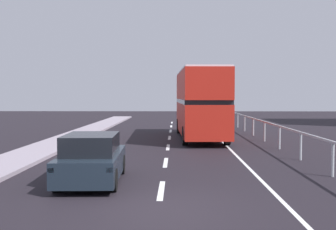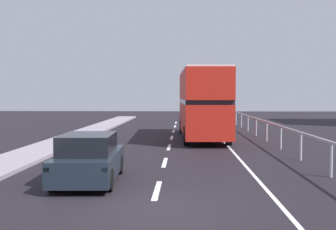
{
  "view_description": "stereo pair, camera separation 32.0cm",
  "coord_description": "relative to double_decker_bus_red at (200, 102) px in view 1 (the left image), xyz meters",
  "views": [
    {
      "loc": [
        0.41,
        -9.86,
        2.64
      ],
      "look_at": [
        0.06,
        8.42,
        1.78
      ],
      "focal_mm": 44.97,
      "sensor_mm": 36.0,
      "label": 1
    },
    {
      "loc": [
        0.73,
        -9.85,
        2.64
      ],
      "look_at": [
        0.06,
        8.42,
        1.78
      ],
      "focal_mm": 44.97,
      "sensor_mm": 36.0,
      "label": 2
    }
  ],
  "objects": [
    {
      "name": "lane_paint_markings",
      "position": [
        -0.07,
        -6.79,
        -2.23
      ],
      "size": [
        3.19,
        46.0,
        0.01
      ],
      "color": "silver",
      "rests_on": "ground"
    },
    {
      "name": "bridge_side_railing",
      "position": [
        3.61,
        -6.77,
        -1.3
      ],
      "size": [
        0.1,
        42.0,
        1.16
      ],
      "color": "#A8ABB1",
      "rests_on": "ground"
    },
    {
      "name": "double_decker_bus_red",
      "position": [
        0.0,
        0.0,
        0.0
      ],
      "size": [
        2.84,
        10.1,
        4.16
      ],
      "rotation": [
        0.0,
        0.0,
        0.04
      ],
      "color": "#B51F15",
      "rests_on": "ground"
    },
    {
      "name": "hatchback_car_near",
      "position": [
        -4.0,
        -13.03,
        -1.53
      ],
      "size": [
        1.88,
        4.1,
        1.48
      ],
      "rotation": [
        0.0,
        0.0,
        0.04
      ],
      "color": "#19232E",
      "rests_on": "ground"
    },
    {
      "name": "ground_plane",
      "position": [
        -1.87,
        -15.77,
        -2.28
      ],
      "size": [
        73.46,
        120.0,
        0.1
      ],
      "primitive_type": "cube",
      "color": "black"
    }
  ]
}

